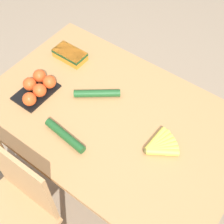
# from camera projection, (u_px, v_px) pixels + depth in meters

# --- Properties ---
(ground_plane) EXTENTS (12.00, 12.00, 0.00)m
(ground_plane) POSITION_uv_depth(u_px,v_px,m) (112.00, 177.00, 2.22)
(ground_plane) COLOR gray
(dining_table) EXTENTS (1.38, 0.90, 0.74)m
(dining_table) POSITION_uv_depth(u_px,v_px,m) (112.00, 126.00, 1.71)
(dining_table) COLOR #B27F4C
(dining_table) RESTS_ON ground_plane
(chair) EXTENTS (0.42, 0.40, 0.91)m
(chair) POSITION_uv_depth(u_px,v_px,m) (14.00, 215.00, 1.58)
(chair) COLOR tan
(chair) RESTS_ON ground_plane
(banana_bunch) EXTENTS (0.15, 0.17, 0.03)m
(banana_bunch) POSITION_uv_depth(u_px,v_px,m) (159.00, 146.00, 1.50)
(banana_bunch) COLOR brown
(banana_bunch) RESTS_ON dining_table
(tomato_pack) EXTENTS (0.16, 0.24, 0.08)m
(tomato_pack) POSITION_uv_depth(u_px,v_px,m) (37.00, 87.00, 1.69)
(tomato_pack) COLOR black
(tomato_pack) RESTS_ON dining_table
(carrot_bag) EXTENTS (0.20, 0.11, 0.05)m
(carrot_bag) POSITION_uv_depth(u_px,v_px,m) (70.00, 54.00, 1.87)
(carrot_bag) COLOR orange
(carrot_bag) RESTS_ON dining_table
(cucumber_near) EXTENTS (0.25, 0.06, 0.04)m
(cucumber_near) POSITION_uv_depth(u_px,v_px,m) (65.00, 136.00, 1.53)
(cucumber_near) COLOR #1E5123
(cucumber_near) RESTS_ON dining_table
(cucumber_far) EXTENTS (0.22, 0.19, 0.04)m
(cucumber_far) POSITION_uv_depth(u_px,v_px,m) (97.00, 93.00, 1.69)
(cucumber_far) COLOR #1E5123
(cucumber_far) RESTS_ON dining_table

